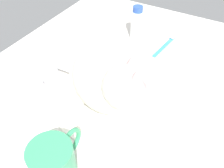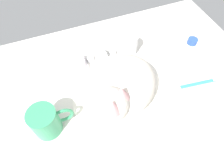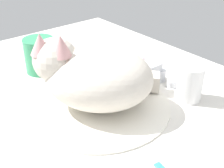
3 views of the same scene
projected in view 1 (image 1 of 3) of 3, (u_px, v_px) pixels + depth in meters
ground_plane at (112, 99)px, 65.66cm from camera, size 110.00×82.50×3.00cm
sink_basin at (112, 94)px, 64.31cm from camera, size 32.85×32.85×0.93cm
faucet at (55, 67)px, 69.83cm from camera, size 12.02×9.83×5.27cm
cat at (112, 75)px, 57.93cm from camera, size 31.08×31.89×17.16cm
coffee_mug at (54, 163)px, 45.13cm from camera, size 12.81×8.39×9.71cm
rinse_cup at (77, 43)px, 75.24cm from camera, size 6.02×6.02×8.69cm
soap_dish at (28, 93)px, 64.46cm from camera, size 9.00×6.40×1.20cm
soap_bar at (26, 88)px, 63.13cm from camera, size 8.27×5.81×2.68cm
toothpaste_bottle at (137, 24)px, 81.16cm from camera, size 3.98×3.98×11.90cm
toothbrush at (166, 44)px, 81.24cm from camera, size 14.41×3.15×1.60cm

